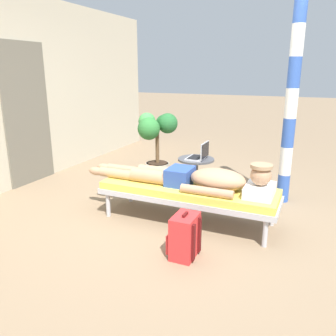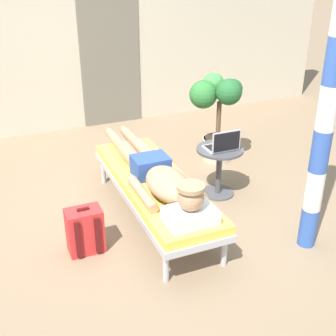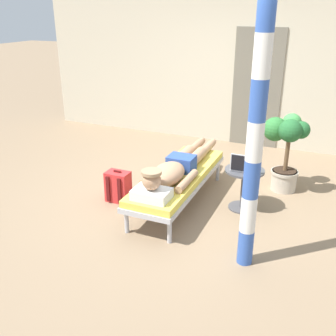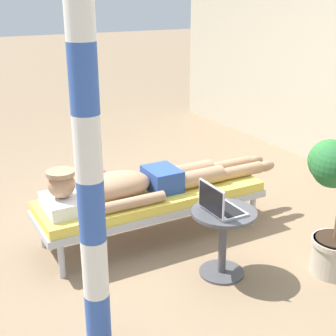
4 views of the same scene
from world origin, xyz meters
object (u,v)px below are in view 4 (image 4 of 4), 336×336
Objects in this scene: person_reclining at (141,183)px; porch_post at (88,148)px; side_table at (223,231)px; backpack at (96,191)px; laptop at (219,205)px; lounge_chair at (152,199)px.

porch_post is (1.07, -0.81, 0.74)m from person_reclining.
side_table is 1.23× the size of backpack.
porch_post is at bearing -74.73° from laptop.
porch_post is (0.29, -1.05, 0.68)m from laptop.
porch_post is (1.81, -0.67, 1.06)m from backpack.
laptop reaches higher than lounge_chair.
person_reclining reaches higher than backpack.
backpack is at bearing -169.14° from person_reclining.
laptop is at bearing -90.00° from side_table.
laptop is at bearing 16.79° from person_reclining.
person_reclining is 5.12× the size of backpack.
lounge_chair is 1.68m from porch_post.
person_reclining is 4.15× the size of side_table.
person_reclining is 0.86× the size of porch_post.
lounge_chair is at bearing 90.00° from person_reclining.
person_reclining is 7.00× the size of laptop.
side_table is 0.23m from laptop.
laptop is at bearing 105.27° from porch_post.
side_table is (0.79, 0.19, 0.01)m from lounge_chair.
laptop reaches higher than backpack.
backpack is at bearing -166.03° from laptop.
person_reclining is 0.81m from backpack.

